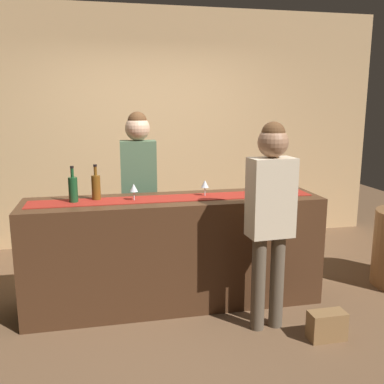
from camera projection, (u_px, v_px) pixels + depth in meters
ground_plane at (175, 302)px, 3.88m from camera, size 10.00×10.00×0.00m
back_wall at (148, 128)px, 5.40m from camera, size 6.00×0.12×2.90m
bar_counter at (175, 252)px, 3.78m from camera, size 2.55×0.60×0.96m
counter_runner_cloth at (174, 198)px, 3.68m from camera, size 2.42×0.28×0.01m
wine_bottle_amber at (96, 187)px, 3.60m from camera, size 0.07×0.07×0.30m
wine_bottle_green at (73, 189)px, 3.51m from camera, size 0.07×0.07×0.30m
wine_glass_near_customer at (134, 188)px, 3.58m from camera, size 0.07×0.07×0.14m
wine_glass_mid_counter at (205, 184)px, 3.75m from camera, size 0.07×0.07×0.14m
bartender at (139, 179)px, 4.17m from camera, size 0.35×0.24×1.68m
customer_sipping at (271, 206)px, 3.25m from camera, size 0.35×0.23×1.63m
handbag at (327, 326)px, 3.25m from camera, size 0.28×0.14×0.22m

